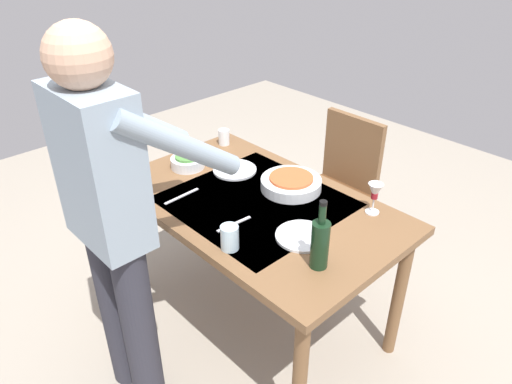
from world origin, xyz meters
name	(u,v)px	position (x,y,z in m)	size (l,w,h in m)	color
ground_plane	(256,318)	(0.00, 0.00, 0.00)	(6.00, 6.00, 0.00)	#9E9384
dining_table	(256,216)	(0.00, 0.00, 0.69)	(1.39, 0.85, 0.77)	brown
chair_near	(340,180)	(0.10, -0.81, 0.53)	(0.40, 0.40, 0.91)	#523019
person_server	(113,217)	(0.06, 0.69, 0.96)	(0.42, 0.61, 1.69)	#2D2D38
wine_bottle	(320,243)	(-0.51, 0.15, 0.88)	(0.07, 0.07, 0.30)	black
wine_glass_left	(375,193)	(-0.44, -0.32, 0.88)	(0.07, 0.07, 0.15)	white
wine_glass_right	(138,167)	(0.50, 0.32, 0.88)	(0.07, 0.07, 0.15)	white
water_cup_near_left	(224,137)	(0.59, -0.30, 0.82)	(0.06, 0.06, 0.09)	silver
water_cup_near_right	(230,238)	(-0.19, 0.33, 0.83)	(0.08, 0.08, 0.11)	silver
serving_bowl_pasta	(291,183)	(-0.03, -0.20, 0.81)	(0.30, 0.30, 0.07)	silver
side_bowl_salad	(188,161)	(0.50, 0.03, 0.81)	(0.18, 0.18, 0.07)	silver
dinner_plate_near	(302,236)	(-0.35, 0.06, 0.78)	(0.23, 0.23, 0.01)	silver
dinner_plate_far	(235,170)	(0.30, -0.13, 0.78)	(0.23, 0.23, 0.01)	silver
table_knife	(182,196)	(0.28, 0.23, 0.77)	(0.01, 0.20, 0.01)	silver
table_fork	(234,224)	(-0.08, 0.21, 0.77)	(0.01, 0.18, 0.01)	silver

